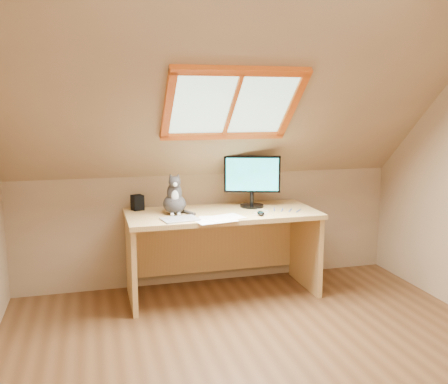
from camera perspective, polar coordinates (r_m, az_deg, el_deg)
name	(u,v)px	position (r m, az deg, el deg)	size (l,w,h in m)	color
ground	(279,377)	(3.23, 6.29, -20.26)	(3.50, 3.50, 0.00)	brown
room_shell	(290,141)	(2.71, 7.59, 5.82)	(3.52, 3.52, 2.41)	tan
desk	(220,235)	(4.32, -0.42, -4.97)	(1.60, 0.70, 0.73)	tan
monitor	(252,178)	(4.35, 3.23, 1.64)	(0.48, 0.21, 0.45)	black
cat	(174,199)	(4.12, -5.68, -0.81)	(0.20, 0.24, 0.35)	#3C3735
desk_speaker	(137,203)	(4.31, -9.86, -1.20)	(0.09, 0.09, 0.13)	black
graphics_tablet	(180,219)	(3.92, -5.06, -3.12)	(0.28, 0.20, 0.01)	#B2B2B7
mouse	(261,213)	(4.07, 4.21, -2.44)	(0.06, 0.11, 0.03)	black
papers	(217,219)	(3.93, -0.76, -3.09)	(0.35, 0.30, 0.01)	white
cables	(277,211)	(4.23, 6.03, -2.19)	(0.51, 0.26, 0.01)	silver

